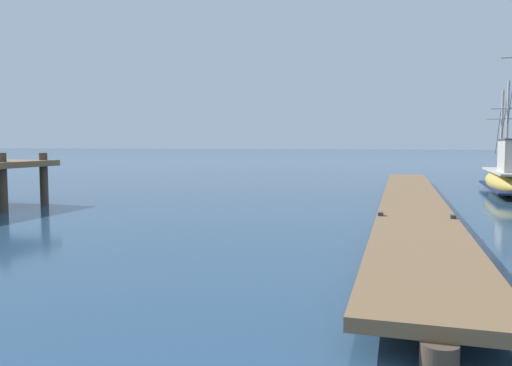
# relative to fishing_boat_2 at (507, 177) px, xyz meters

# --- Properties ---
(floating_dock) EXTENTS (1.82, 24.34, 0.53)m
(floating_dock) POSITION_rel_fishing_boat_2_xyz_m (-4.03, -6.51, -0.37)
(floating_dock) COLOR brown
(floating_dock) RESTS_ON ground
(fishing_boat_2) EXTENTS (1.81, 7.32, 6.80)m
(fishing_boat_2) POSITION_rel_fishing_boat_2_xyz_m (0.00, 0.00, 0.00)
(fishing_boat_2) COLOR gold
(fishing_boat_2) RESTS_ON ground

